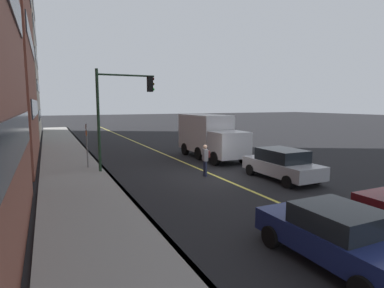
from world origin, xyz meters
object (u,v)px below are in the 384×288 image
at_px(car_navy, 337,235).
at_px(car_silver, 282,164).
at_px(pedestrian_with_backpack, 205,158).
at_px(truck_white, 209,135).
at_px(traffic_light_mast, 120,103).
at_px(street_sign_post, 87,143).

height_order(car_navy, car_silver, car_silver).
bearing_deg(pedestrian_with_backpack, car_navy, 171.68).
relative_size(truck_white, traffic_light_mast, 1.18).
relative_size(car_navy, truck_white, 0.61).
distance_m(truck_white, pedestrian_with_backpack, 5.94).
xyz_separation_m(car_navy, pedestrian_with_backpack, (9.64, -1.41, 0.28)).
height_order(car_silver, street_sign_post, street_sign_post).
bearing_deg(car_silver, pedestrian_with_backpack, 54.70).
xyz_separation_m(truck_white, traffic_light_mast, (-2.04, 6.83, 2.31)).
relative_size(car_silver, truck_white, 0.65).
height_order(truck_white, street_sign_post, truck_white).
bearing_deg(traffic_light_mast, truck_white, -73.38).
distance_m(car_navy, traffic_light_mast, 13.34).
xyz_separation_m(car_silver, pedestrian_with_backpack, (2.31, 3.27, 0.20)).
distance_m(pedestrian_with_backpack, traffic_light_mast, 5.74).
xyz_separation_m(car_navy, street_sign_post, (14.12, 4.18, 0.90)).
height_order(car_silver, pedestrian_with_backpack, pedestrian_with_backpack).
bearing_deg(truck_white, car_silver, -177.66).
bearing_deg(car_silver, truck_white, 2.34).
relative_size(car_silver, traffic_light_mast, 0.76).
bearing_deg(street_sign_post, traffic_light_mast, -129.17).
distance_m(truck_white, traffic_light_mast, 7.49).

